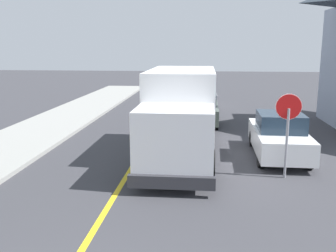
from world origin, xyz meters
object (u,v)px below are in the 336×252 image
at_px(box_truck, 181,110).
at_px(parked_van_across, 279,136).
at_px(parked_car_near, 201,109).
at_px(stop_sign, 288,120).
at_px(parked_car_mid, 202,95).

xyz_separation_m(box_truck, parked_van_across, (3.63, 0.41, -0.97)).
xyz_separation_m(box_truck, parked_car_near, (0.66, 6.39, -0.97)).
bearing_deg(box_truck, parked_car_near, 84.06).
height_order(parked_car_near, stop_sign, stop_sign).
xyz_separation_m(parked_van_across, stop_sign, (-0.23, -2.35, 1.06)).
relative_size(parked_van_across, stop_sign, 1.67).
height_order(parked_car_near, parked_car_mid, same).
distance_m(parked_car_mid, stop_sign, 14.55).
height_order(box_truck, parked_van_across, box_truck).
xyz_separation_m(parked_car_near, parked_car_mid, (0.05, 5.93, 0.00)).
bearing_deg(stop_sign, parked_van_across, 84.48).
relative_size(parked_car_mid, stop_sign, 1.67).
distance_m(box_truck, parked_van_across, 3.78).
relative_size(box_truck, parked_van_across, 1.62).
height_order(box_truck, parked_car_near, box_truck).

